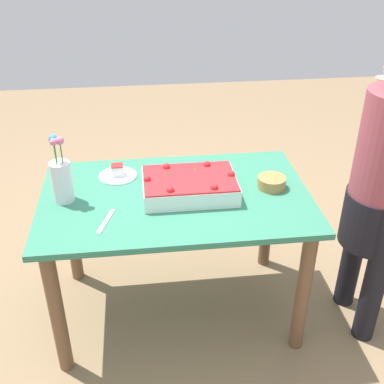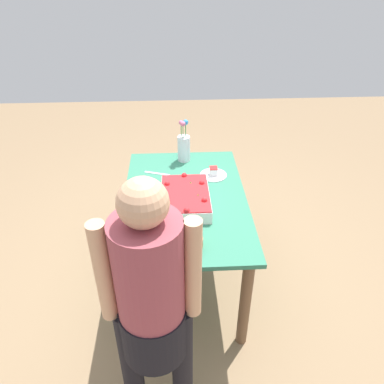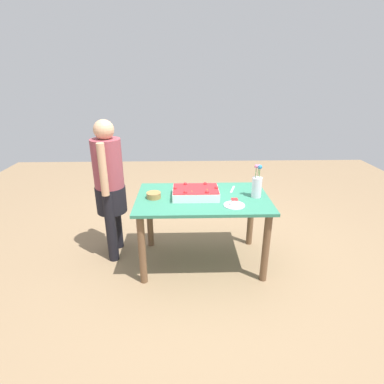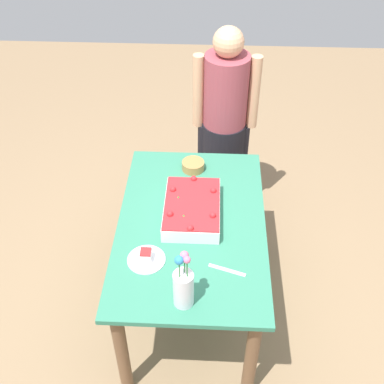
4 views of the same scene
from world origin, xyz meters
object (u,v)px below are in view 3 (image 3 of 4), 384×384
object	(u,v)px
cake_knife	(233,189)
person_standing	(109,182)
fruit_bowl	(154,195)
sheet_cake	(196,193)
flower_vase	(257,186)
serving_plate_with_slice	(234,204)

from	to	relation	value
cake_knife	person_standing	size ratio (longest dim) A/B	0.13
fruit_bowl	sheet_cake	bearing A→B (deg)	-178.04
cake_knife	fruit_bowl	xyz separation A→B (m)	(0.82, 0.21, 0.03)
flower_vase	person_standing	xyz separation A→B (m)	(1.49, -0.20, -0.02)
cake_knife	fruit_bowl	size ratio (longest dim) A/B	1.39
sheet_cake	person_standing	xyz separation A→B (m)	(0.89, -0.18, 0.06)
flower_vase	sheet_cake	bearing A→B (deg)	-1.21
sheet_cake	person_standing	size ratio (longest dim) A/B	0.30
serving_plate_with_slice	flower_vase	size ratio (longest dim) A/B	0.59
serving_plate_with_slice	fruit_bowl	bearing A→B (deg)	-15.12
fruit_bowl	person_standing	size ratio (longest dim) A/B	0.09
serving_plate_with_slice	fruit_bowl	distance (m)	0.79
sheet_cake	fruit_bowl	size ratio (longest dim) A/B	3.21
cake_knife	serving_plate_with_slice	bearing A→B (deg)	11.39
cake_knife	fruit_bowl	distance (m)	0.84
serving_plate_with_slice	fruit_bowl	xyz separation A→B (m)	(0.77, -0.21, 0.01)
sheet_cake	cake_knife	distance (m)	0.45
flower_vase	fruit_bowl	size ratio (longest dim) A/B	2.38
sheet_cake	flower_vase	world-z (taller)	flower_vase
sheet_cake	serving_plate_with_slice	xyz separation A→B (m)	(-0.35, 0.22, -0.03)
fruit_bowl	person_standing	world-z (taller)	person_standing
person_standing	fruit_bowl	bearing A→B (deg)	-22.69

